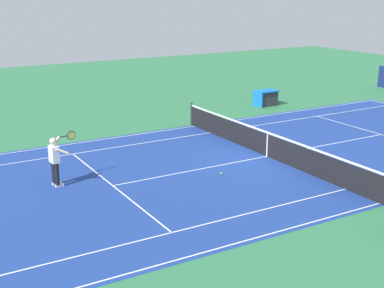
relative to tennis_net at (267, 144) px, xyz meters
name	(u,v)px	position (x,y,z in m)	size (l,w,h in m)	color
ground_plane	(267,156)	(0.00, 0.00, -0.49)	(60.00, 60.00, 0.00)	#2D7247
court_slab	(267,156)	(0.00, 0.00, -0.49)	(24.20, 11.40, 0.00)	navy
court_line_markings	(267,156)	(0.00, 0.00, -0.49)	(23.85, 11.05, 0.01)	white
tennis_net	(267,144)	(0.00, 0.00, 0.00)	(0.10, 11.70, 1.08)	#2D2D33
tennis_player_near	(55,159)	(7.98, -0.94, 0.44)	(1.04, 0.80, 1.70)	black
tennis_ball	(221,173)	(2.67, 0.84, -0.46)	(0.07, 0.07, 0.07)	#CCE01E
equipment_cart_tarped	(266,98)	(-5.75, -7.50, -0.05)	(1.25, 0.84, 0.85)	#2D2D33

